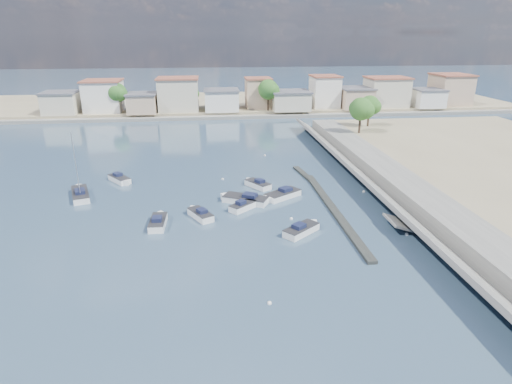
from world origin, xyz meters
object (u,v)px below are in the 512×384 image
(motorboat_a, at_px, (200,214))
(motorboat_e, at_px, (158,222))
(motorboat_h, at_px, (303,230))
(sailboat, at_px, (80,194))
(motorboat_c, at_px, (244,199))
(motorboat_d, at_px, (281,195))
(motorboat_b, at_px, (244,206))
(motorboat_g, at_px, (120,180))
(motorboat_f, at_px, (257,184))

(motorboat_a, height_order, motorboat_e, same)
(motorboat_h, height_order, sailboat, sailboat)
(motorboat_c, bearing_deg, motorboat_d, 9.78)
(motorboat_a, xyz_separation_m, sailboat, (-15.84, 8.68, 0.04))
(motorboat_b, height_order, motorboat_d, same)
(motorboat_e, distance_m, motorboat_h, 16.27)
(motorboat_b, xyz_separation_m, motorboat_g, (-17.06, 12.18, 0.00))
(motorboat_g, bearing_deg, sailboat, -127.83)
(sailboat, bearing_deg, motorboat_d, -7.73)
(motorboat_f, bearing_deg, sailboat, -177.30)
(motorboat_f, bearing_deg, motorboat_g, 167.58)
(motorboat_a, height_order, motorboat_b, same)
(motorboat_b, relative_size, motorboat_h, 0.83)
(motorboat_b, distance_m, motorboat_f, 8.27)
(motorboat_a, relative_size, motorboat_d, 0.80)
(motorboat_a, bearing_deg, motorboat_c, 37.11)
(motorboat_h, bearing_deg, sailboat, 152.33)
(motorboat_a, xyz_separation_m, motorboat_d, (10.62, 5.09, -0.00))
(motorboat_b, relative_size, motorboat_c, 0.60)
(motorboat_f, distance_m, sailboat, 23.83)
(motorboat_b, bearing_deg, sailboat, 162.40)
(motorboat_f, bearing_deg, motorboat_c, -113.21)
(motorboat_f, xyz_separation_m, motorboat_h, (3.21, -15.28, 0.00))
(motorboat_c, distance_m, motorboat_f, 6.08)
(motorboat_d, distance_m, sailboat, 26.70)
(motorboat_e, bearing_deg, motorboat_f, 42.22)
(motorboat_b, height_order, motorboat_h, same)
(motorboat_f, bearing_deg, motorboat_h, -78.14)
(motorboat_b, xyz_separation_m, motorboat_c, (0.13, 2.29, 0.00))
(motorboat_b, relative_size, motorboat_e, 0.78)
(motorboat_a, distance_m, motorboat_c, 6.99)
(motorboat_e, relative_size, sailboat, 0.53)
(motorboat_d, distance_m, motorboat_e, 16.67)
(motorboat_h, bearing_deg, motorboat_d, 93.02)
(motorboat_f, height_order, motorboat_g, same)
(motorboat_a, distance_m, motorboat_d, 11.77)
(motorboat_b, xyz_separation_m, motorboat_d, (5.18, 3.16, -0.00))
(sailboat, bearing_deg, motorboat_g, 52.17)
(motorboat_a, xyz_separation_m, motorboat_c, (5.57, 4.22, 0.00))
(motorboat_a, height_order, motorboat_g, same)
(motorboat_b, height_order, sailboat, sailboat)
(motorboat_e, height_order, motorboat_f, same)
(motorboat_b, relative_size, motorboat_f, 0.87)
(motorboat_g, bearing_deg, motorboat_c, -29.93)
(motorboat_c, bearing_deg, motorboat_b, -93.29)
(motorboat_e, bearing_deg, motorboat_d, 23.79)
(motorboat_f, height_order, sailboat, sailboat)
(motorboat_b, relative_size, motorboat_d, 0.70)
(motorboat_g, xyz_separation_m, sailboat, (-4.22, -5.43, 0.04))
(motorboat_b, distance_m, sailboat, 22.32)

